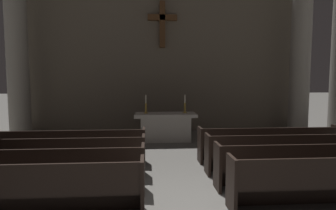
% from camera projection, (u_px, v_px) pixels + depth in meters
% --- Properties ---
extents(pew_left_row_1, '(3.89, 0.50, 0.95)m').
position_uv_depth(pew_left_row_1, '(22.00, 190.00, 4.59)').
color(pew_left_row_1, black).
rests_on(pew_left_row_1, ground).
extents(pew_left_row_2, '(3.89, 0.50, 0.95)m').
position_uv_depth(pew_left_row_2, '(43.00, 171.00, 5.54)').
color(pew_left_row_2, black).
rests_on(pew_left_row_2, ground).
extents(pew_left_row_3, '(3.89, 0.50, 0.95)m').
position_uv_depth(pew_left_row_3, '(58.00, 157.00, 6.49)').
color(pew_left_row_3, black).
rests_on(pew_left_row_3, ground).
extents(pew_left_row_4, '(3.89, 0.50, 0.95)m').
position_uv_depth(pew_left_row_4, '(70.00, 147.00, 7.45)').
color(pew_left_row_4, black).
rests_on(pew_left_row_4, ground).
extents(pew_right_row_2, '(3.89, 0.50, 0.95)m').
position_uv_depth(pew_right_row_2, '(309.00, 165.00, 5.93)').
color(pew_right_row_2, black).
rests_on(pew_right_row_2, ground).
extents(pew_right_row_3, '(3.89, 0.50, 0.95)m').
position_uv_depth(pew_right_row_3, '(287.00, 153.00, 6.88)').
color(pew_right_row_3, black).
rests_on(pew_right_row_3, ground).
extents(pew_right_row_4, '(3.89, 0.50, 0.95)m').
position_uv_depth(pew_right_row_4, '(270.00, 144.00, 7.84)').
color(pew_right_row_4, black).
rests_on(pew_right_row_4, ground).
extents(column_left_third, '(1.16, 1.16, 7.16)m').
position_uv_depth(column_left_third, '(17.00, 44.00, 10.63)').
color(column_left_third, '#9E998E').
rests_on(column_left_third, ground).
extents(column_right_third, '(1.16, 1.16, 7.16)m').
position_uv_depth(column_right_third, '(301.00, 47.00, 11.42)').
color(column_right_third, '#9E998E').
rests_on(column_right_third, ground).
extents(altar, '(2.20, 0.90, 1.01)m').
position_uv_depth(altar, '(165.00, 126.00, 10.39)').
color(altar, '#BCB7AD').
rests_on(altar, ground).
extents(candlestick_left, '(0.16, 0.16, 0.66)m').
position_uv_depth(candlestick_left, '(146.00, 107.00, 10.28)').
color(candlestick_left, '#B79338').
rests_on(candlestick_left, altar).
extents(candlestick_right, '(0.16, 0.16, 0.66)m').
position_uv_depth(candlestick_right, '(185.00, 107.00, 10.38)').
color(candlestick_right, '#B79338').
rests_on(candlestick_right, altar).
extents(apse_with_cross, '(12.08, 0.48, 8.14)m').
position_uv_depth(apse_with_cross, '(162.00, 35.00, 12.27)').
color(apse_with_cross, '#706656').
rests_on(apse_with_cross, ground).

